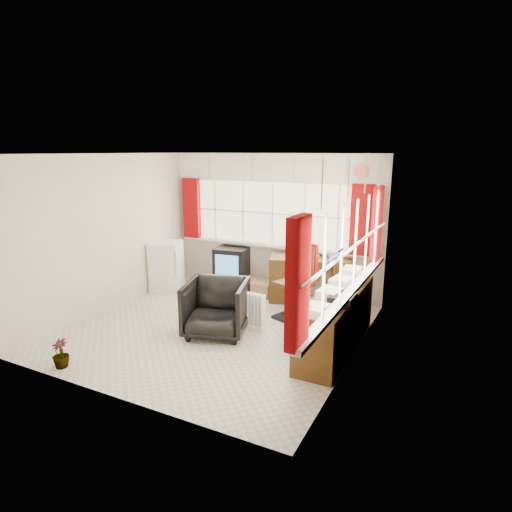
{
  "coord_description": "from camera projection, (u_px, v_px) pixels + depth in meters",
  "views": [
    {
      "loc": [
        3.13,
        -4.94,
        2.54
      ],
      "look_at": [
        0.38,
        0.55,
        1.02
      ],
      "focal_mm": 30.0,
      "sensor_mm": 36.0,
      "label": 1
    }
  ],
  "objects": [
    {
      "name": "ground",
      "position": [
        216.0,
        329.0,
        6.26
      ],
      "size": [
        4.0,
        4.0,
        0.0
      ],
      "primitive_type": "plane",
      "color": "beige",
      "rests_on": "ground"
    },
    {
      "name": "room_walls",
      "position": [
        214.0,
        228.0,
        5.9
      ],
      "size": [
        4.0,
        4.0,
        4.0
      ],
      "color": "beige",
      "rests_on": "ground"
    },
    {
      "name": "window_back",
      "position": [
        272.0,
        241.0,
        7.72
      ],
      "size": [
        3.7,
        0.12,
        3.6
      ],
      "color": "#F2EBC0",
      "rests_on": "room_walls"
    },
    {
      "name": "window_right",
      "position": [
        351.0,
        286.0,
        5.19
      ],
      "size": [
        0.12,
        3.7,
        3.6
      ],
      "color": "#F2EBC0",
      "rests_on": "room_walls"
    },
    {
      "name": "curtains",
      "position": [
        300.0,
        226.0,
        6.31
      ],
      "size": [
        3.83,
        3.83,
        1.15
      ],
      "color": "#940809",
      "rests_on": "room_walls"
    },
    {
      "name": "overhead_cabinets",
      "position": [
        307.0,
        171.0,
        6.15
      ],
      "size": [
        3.98,
        3.98,
        0.48
      ],
      "color": "white",
      "rests_on": "room_walls"
    },
    {
      "name": "desk",
      "position": [
        310.0,
        276.0,
        7.37
      ],
      "size": [
        1.5,
        1.06,
        0.82
      ],
      "color": "#563014",
      "rests_on": "ground"
    },
    {
      "name": "desk_lamp",
      "position": [
        311.0,
        236.0,
        7.45
      ],
      "size": [
        0.18,
        0.17,
        0.43
      ],
      "color": "yellow",
      "rests_on": "desk"
    },
    {
      "name": "task_chair",
      "position": [
        299.0,
        279.0,
        6.59
      ],
      "size": [
        0.63,
        0.65,
        1.17
      ],
      "color": "black",
      "rests_on": "ground"
    },
    {
      "name": "office_chair",
      "position": [
        216.0,
        308.0,
        6.01
      ],
      "size": [
        1.06,
        1.08,
        0.78
      ],
      "primitive_type": "imported",
      "rotation": [
        0.0,
        0.0,
        0.31
      ],
      "color": "black",
      "rests_on": "ground"
    },
    {
      "name": "radiator",
      "position": [
        253.0,
        315.0,
        6.19
      ],
      "size": [
        0.38,
        0.17,
        0.56
      ],
      "color": "white",
      "rests_on": "ground"
    },
    {
      "name": "credenza",
      "position": [
        336.0,
        320.0,
        5.59
      ],
      "size": [
        0.5,
        2.0,
        0.85
      ],
      "color": "#563014",
      "rests_on": "ground"
    },
    {
      "name": "file_tray",
      "position": [
        342.0,
        299.0,
        5.12
      ],
      "size": [
        0.28,
        0.36,
        0.12
      ],
      "primitive_type": "cube",
      "rotation": [
        0.0,
        0.0,
        0.0
      ],
      "color": "black",
      "rests_on": "credenza"
    },
    {
      "name": "tv_bench",
      "position": [
        240.0,
        284.0,
        7.96
      ],
      "size": [
        1.4,
        0.5,
        0.25
      ],
      "primitive_type": "cube",
      "color": "#A97E54",
      "rests_on": "ground"
    },
    {
      "name": "crt_tv",
      "position": [
        232.0,
        261.0,
        8.02
      ],
      "size": [
        0.65,
        0.61,
        0.54
      ],
      "color": "black",
      "rests_on": "tv_bench"
    },
    {
      "name": "hifi_stack",
      "position": [
        232.0,
        264.0,
        8.12
      ],
      "size": [
        0.66,
        0.55,
        0.41
      ],
      "color": "black",
      "rests_on": "tv_bench"
    },
    {
      "name": "mini_fridge",
      "position": [
        166.0,
        266.0,
        7.95
      ],
      "size": [
        0.69,
        0.69,
        0.91
      ],
      "color": "white",
      "rests_on": "ground"
    },
    {
      "name": "spray_bottle_a",
      "position": [
        264.0,
        289.0,
        7.57
      ],
      "size": [
        0.13,
        0.13,
        0.3
      ],
      "primitive_type": "imported",
      "rotation": [
        0.0,
        0.0,
        -0.1
      ],
      "color": "white",
      "rests_on": "ground"
    },
    {
      "name": "spray_bottle_b",
      "position": [
        196.0,
        302.0,
        7.09
      ],
      "size": [
        0.13,
        0.13,
        0.2
      ],
      "primitive_type": "imported",
      "rotation": [
        0.0,
        0.0,
        -0.68
      ],
      "color": "#92D9CC",
      "rests_on": "ground"
    },
    {
      "name": "flower_vase",
      "position": [
        60.0,
        353.0,
        5.12
      ],
      "size": [
        0.2,
        0.2,
        0.35
      ],
      "primitive_type": "imported",
      "rotation": [
        0.0,
        0.0,
        0.02
      ],
      "color": "black",
      "rests_on": "ground"
    }
  ]
}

